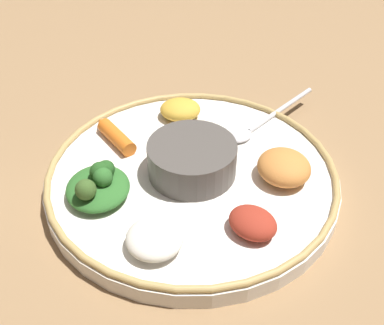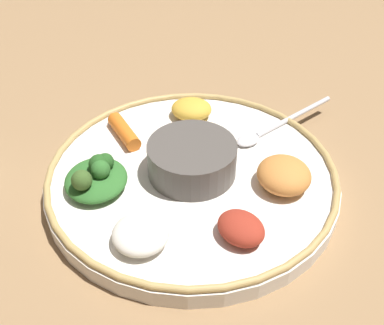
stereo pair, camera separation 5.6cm
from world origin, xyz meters
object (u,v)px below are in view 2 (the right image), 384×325
(center_bowl, at_px, (192,158))
(greens_pile, at_px, (96,177))
(spoon, at_px, (272,128))
(carrot_near_spoon, at_px, (122,129))

(center_bowl, xyz_separation_m, greens_pile, (0.11, -0.02, -0.01))
(center_bowl, relative_size, spoon, 0.60)
(center_bowl, height_order, greens_pile, same)
(center_bowl, distance_m, spoon, 0.14)
(spoon, relative_size, greens_pile, 1.77)
(center_bowl, height_order, spoon, center_bowl)
(greens_pile, xyz_separation_m, carrot_near_spoon, (-0.05, -0.09, -0.01))
(spoon, bearing_deg, center_bowl, 17.72)
(center_bowl, xyz_separation_m, spoon, (-0.13, -0.04, -0.02))
(spoon, xyz_separation_m, greens_pile, (0.25, 0.03, 0.01))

